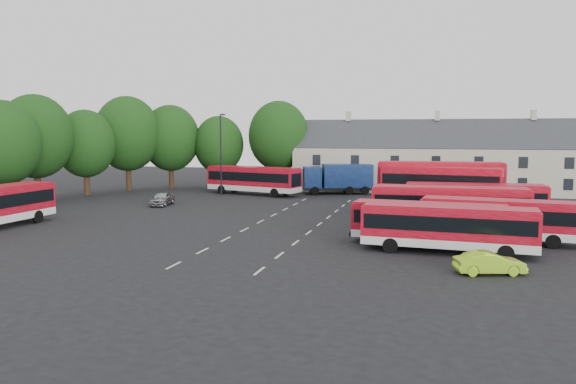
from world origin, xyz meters
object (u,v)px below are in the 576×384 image
object	(u,v)px
box_truck	(339,177)
lime_car	(490,263)
bus_row_a	(448,225)
silver_car	(162,199)
lamppost	(221,152)
bus_dd_south	(441,187)

from	to	relation	value
box_truck	lime_car	bearing A→B (deg)	-87.25
bus_row_a	silver_car	size ratio (longest dim) A/B	2.53
bus_row_a	lime_car	world-z (taller)	bus_row_a
silver_car	lime_car	size ratio (longest dim) A/B	1.16
silver_car	lamppost	xyz separation A→B (m)	(2.41, 10.22, 4.40)
lamppost	lime_car	bearing A→B (deg)	-48.98
silver_car	lamppost	world-z (taller)	lamppost
silver_car	bus_row_a	bearing A→B (deg)	-39.43
box_truck	lamppost	xyz separation A→B (m)	(-13.13, -5.02, 3.08)
box_truck	lamppost	world-z (taller)	lamppost
lamppost	box_truck	bearing A→B (deg)	20.93
lamppost	bus_row_a	bearing A→B (deg)	-46.51
box_truck	lamppost	size ratio (longest dim) A/B	0.90
bus_dd_south	silver_car	world-z (taller)	bus_dd_south
bus_dd_south	silver_car	distance (m)	27.36
bus_dd_south	silver_car	bearing A→B (deg)	-169.61
bus_row_a	lamppost	xyz separation A→B (m)	(-25.22, 26.59, 3.35)
box_truck	silver_car	size ratio (longest dim) A/B	2.08
silver_car	lime_car	distance (m)	36.41
bus_row_a	bus_dd_south	size ratio (longest dim) A/B	0.97
box_truck	bus_row_a	bearing A→B (deg)	-87.55
bus_row_a	lime_car	xyz separation A→B (m)	(2.03, -4.74, -1.16)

